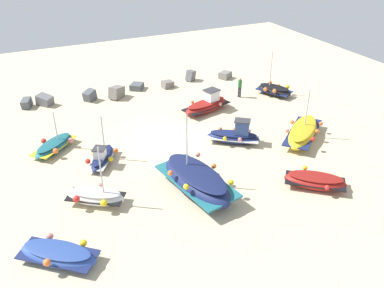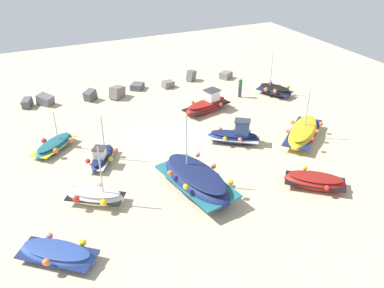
{
  "view_description": "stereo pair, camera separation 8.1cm",
  "coord_description": "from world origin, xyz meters",
  "px_view_note": "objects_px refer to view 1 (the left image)",
  "views": [
    {
      "loc": [
        -9.43,
        -23.21,
        13.62
      ],
      "look_at": [
        0.29,
        -2.67,
        0.9
      ],
      "focal_mm": 38.79,
      "sensor_mm": 36.0,
      "label": 1
    },
    {
      "loc": [
        -9.35,
        -23.24,
        13.62
      ],
      "look_at": [
        0.29,
        -2.67,
        0.9
      ],
      "focal_mm": 38.79,
      "sensor_mm": 36.0,
      "label": 2
    }
  ],
  "objects_px": {
    "fishing_boat_1": "(303,132)",
    "fishing_boat_5": "(58,254)",
    "fishing_boat_7": "(315,181)",
    "fishing_boat_8": "(102,157)",
    "fishing_boat_2": "(207,105)",
    "fishing_boat_4": "(235,136)",
    "fishing_boat_3": "(196,181)",
    "fishing_boat_0": "(54,146)",
    "fishing_boat_9": "(96,196)",
    "fishing_boat_6": "(274,90)",
    "person_walking": "(240,86)"
  },
  "relations": [
    {
      "from": "fishing_boat_1",
      "to": "fishing_boat_5",
      "type": "distance_m",
      "value": 17.71
    },
    {
      "from": "fishing_boat_5",
      "to": "fishing_boat_7",
      "type": "height_order",
      "value": "fishing_boat_7"
    },
    {
      "from": "fishing_boat_1",
      "to": "fishing_boat_8",
      "type": "bearing_deg",
      "value": -50.96
    },
    {
      "from": "fishing_boat_7",
      "to": "fishing_boat_2",
      "type": "bearing_deg",
      "value": -46.48
    },
    {
      "from": "fishing_boat_2",
      "to": "fishing_boat_7",
      "type": "xyz_separation_m",
      "value": [
        0.8,
        -11.81,
        -0.1
      ]
    },
    {
      "from": "fishing_boat_1",
      "to": "fishing_boat_7",
      "type": "bearing_deg",
      "value": 19.21
    },
    {
      "from": "fishing_boat_4",
      "to": "fishing_boat_7",
      "type": "distance_m",
      "value": 6.62
    },
    {
      "from": "fishing_boat_3",
      "to": "fishing_boat_5",
      "type": "xyz_separation_m",
      "value": [
        -7.85,
        -2.13,
        -0.34
      ]
    },
    {
      "from": "fishing_boat_0",
      "to": "fishing_boat_1",
      "type": "distance_m",
      "value": 16.64
    },
    {
      "from": "fishing_boat_4",
      "to": "fishing_boat_1",
      "type": "bearing_deg",
      "value": 17.4
    },
    {
      "from": "fishing_boat_2",
      "to": "fishing_boat_9",
      "type": "distance_m",
      "value": 13.38
    },
    {
      "from": "fishing_boat_3",
      "to": "fishing_boat_6",
      "type": "height_order",
      "value": "fishing_boat_3"
    },
    {
      "from": "fishing_boat_0",
      "to": "fishing_boat_7",
      "type": "xyz_separation_m",
      "value": [
        12.61,
        -10.59,
        0.07
      ]
    },
    {
      "from": "fishing_boat_0",
      "to": "fishing_boat_4",
      "type": "distance_m",
      "value": 11.91
    },
    {
      "from": "fishing_boat_0",
      "to": "person_walking",
      "type": "bearing_deg",
      "value": 146.21
    },
    {
      "from": "fishing_boat_2",
      "to": "person_walking",
      "type": "height_order",
      "value": "person_walking"
    },
    {
      "from": "fishing_boat_5",
      "to": "fishing_boat_9",
      "type": "relative_size",
      "value": 1.05
    },
    {
      "from": "fishing_boat_6",
      "to": "fishing_boat_7",
      "type": "xyz_separation_m",
      "value": [
        -5.86,
        -12.27,
        -0.03
      ]
    },
    {
      "from": "fishing_boat_8",
      "to": "person_walking",
      "type": "bearing_deg",
      "value": 145.63
    },
    {
      "from": "fishing_boat_2",
      "to": "fishing_boat_4",
      "type": "xyz_separation_m",
      "value": [
        -0.64,
        -5.35,
        -0.0
      ]
    },
    {
      "from": "fishing_boat_7",
      "to": "person_walking",
      "type": "bearing_deg",
      "value": -63.03
    },
    {
      "from": "fishing_boat_4",
      "to": "fishing_boat_8",
      "type": "height_order",
      "value": "fishing_boat_8"
    },
    {
      "from": "fishing_boat_2",
      "to": "person_walking",
      "type": "distance_m",
      "value": 4.0
    },
    {
      "from": "fishing_boat_6",
      "to": "fishing_boat_9",
      "type": "height_order",
      "value": "fishing_boat_6"
    },
    {
      "from": "fishing_boat_1",
      "to": "fishing_boat_7",
      "type": "height_order",
      "value": "fishing_boat_1"
    },
    {
      "from": "fishing_boat_4",
      "to": "fishing_boat_5",
      "type": "xyz_separation_m",
      "value": [
        -12.64,
        -6.12,
        -0.11
      ]
    },
    {
      "from": "fishing_boat_5",
      "to": "fishing_boat_9",
      "type": "xyz_separation_m",
      "value": [
        2.55,
        3.48,
        0.04
      ]
    },
    {
      "from": "fishing_boat_4",
      "to": "fishing_boat_7",
      "type": "relative_size",
      "value": 1.01
    },
    {
      "from": "fishing_boat_0",
      "to": "fishing_boat_8",
      "type": "distance_m",
      "value": 3.8
    },
    {
      "from": "fishing_boat_2",
      "to": "fishing_boat_6",
      "type": "relative_size",
      "value": 1.15
    },
    {
      "from": "fishing_boat_4",
      "to": "fishing_boat_6",
      "type": "height_order",
      "value": "fishing_boat_6"
    },
    {
      "from": "fishing_boat_7",
      "to": "fishing_boat_0",
      "type": "bearing_deg",
      "value": -0.38
    },
    {
      "from": "fishing_boat_2",
      "to": "fishing_boat_9",
      "type": "relative_size",
      "value": 1.24
    },
    {
      "from": "fishing_boat_9",
      "to": "fishing_boat_4",
      "type": "bearing_deg",
      "value": -130.7
    },
    {
      "from": "fishing_boat_3",
      "to": "fishing_boat_5",
      "type": "height_order",
      "value": "fishing_boat_3"
    },
    {
      "from": "fishing_boat_0",
      "to": "fishing_boat_6",
      "type": "relative_size",
      "value": 0.89
    },
    {
      "from": "person_walking",
      "to": "fishing_boat_1",
      "type": "bearing_deg",
      "value": 57.23
    },
    {
      "from": "fishing_boat_1",
      "to": "fishing_boat_4",
      "type": "xyz_separation_m",
      "value": [
        -4.47,
        1.55,
        0.01
      ]
    },
    {
      "from": "fishing_boat_2",
      "to": "fishing_boat_6",
      "type": "height_order",
      "value": "fishing_boat_6"
    },
    {
      "from": "fishing_boat_0",
      "to": "fishing_boat_7",
      "type": "distance_m",
      "value": 16.47
    },
    {
      "from": "fishing_boat_0",
      "to": "fishing_boat_2",
      "type": "relative_size",
      "value": 0.78
    },
    {
      "from": "fishing_boat_2",
      "to": "fishing_boat_4",
      "type": "distance_m",
      "value": 5.38
    },
    {
      "from": "fishing_boat_2",
      "to": "fishing_boat_8",
      "type": "bearing_deg",
      "value": -171.99
    },
    {
      "from": "fishing_boat_8",
      "to": "fishing_boat_6",
      "type": "bearing_deg",
      "value": 139.07
    },
    {
      "from": "fishing_boat_1",
      "to": "fishing_boat_2",
      "type": "distance_m",
      "value": 7.89
    },
    {
      "from": "fishing_boat_0",
      "to": "fishing_boat_2",
      "type": "bearing_deg",
      "value": 142.84
    },
    {
      "from": "fishing_boat_2",
      "to": "fishing_boat_3",
      "type": "height_order",
      "value": "fishing_boat_3"
    },
    {
      "from": "fishing_boat_1",
      "to": "fishing_boat_5",
      "type": "relative_size",
      "value": 1.33
    },
    {
      "from": "fishing_boat_3",
      "to": "fishing_boat_8",
      "type": "distance_m",
      "value": 6.54
    },
    {
      "from": "fishing_boat_2",
      "to": "fishing_boat_4",
      "type": "bearing_deg",
      "value": -112.65
    }
  ]
}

